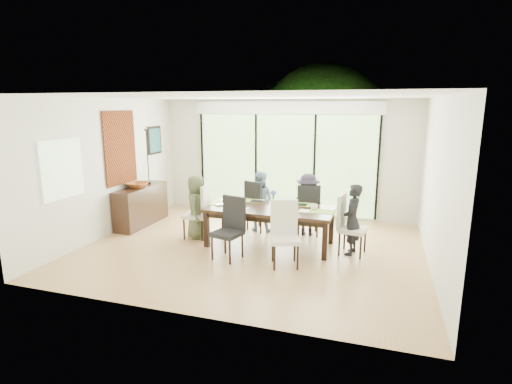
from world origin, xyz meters
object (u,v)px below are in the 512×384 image
(chair_right_end, at_px, (353,225))
(cup_b, at_px, (276,207))
(chair_left_end, at_px, (196,211))
(person_far_left, at_px, (260,201))
(bowl, at_px, (137,185))
(person_right_end, at_px, (352,220))
(chair_far_right, at_px, (308,209))
(cup_a, at_px, (237,201))
(person_far_right, at_px, (308,205))
(cup_c, at_px, (314,207))
(chair_near_left, at_px, (227,229))
(person_left_end, at_px, (197,207))
(chair_far_left, at_px, (260,205))
(table_top, at_px, (270,209))
(laptop, at_px, (225,205))
(chair_near_right, at_px, (285,234))
(sideboard, at_px, (141,206))
(vase, at_px, (273,204))

(chair_right_end, bearing_deg, cup_b, 102.94)
(chair_left_end, distance_m, person_far_left, 1.34)
(chair_right_end, relative_size, bowl, 2.38)
(person_right_end, height_order, cup_b, person_right_end)
(chair_far_right, relative_size, cup_a, 8.87)
(person_right_end, distance_m, cup_a, 2.19)
(person_far_right, distance_m, cup_c, 0.79)
(person_right_end, height_order, bowl, person_right_end)
(chair_near_left, relative_size, bowl, 2.38)
(person_left_end, distance_m, bowl, 1.60)
(cup_c, bearing_deg, cup_b, -162.90)
(chair_right_end, xyz_separation_m, bowl, (-4.52, 0.34, 0.37))
(chair_left_end, bearing_deg, chair_right_end, 84.36)
(chair_left_end, relative_size, chair_right_end, 1.00)
(person_left_end, relative_size, cup_c, 10.40)
(chair_left_end, height_order, cup_a, chair_left_end)
(chair_far_left, height_order, cup_c, chair_far_left)
(table_top, height_order, chair_far_right, chair_far_right)
(person_far_left, height_order, cup_b, person_far_left)
(laptop, bearing_deg, person_right_end, -42.76)
(chair_near_left, distance_m, person_far_right, 2.00)
(chair_near_right, relative_size, cup_a, 8.87)
(laptop, bearing_deg, bowl, 123.39)
(person_right_end, relative_size, sideboard, 0.83)
(person_far_right, bearing_deg, table_top, 53.78)
(person_left_end, height_order, bowl, person_left_end)
(table_top, distance_m, person_far_right, 1.00)
(person_left_end, height_order, cup_b, person_left_end)
(sideboard, relative_size, bowl, 3.36)
(person_left_end, xyz_separation_m, cup_b, (1.63, -0.10, 0.15))
(chair_near_right, xyz_separation_m, cup_c, (0.30, 0.97, 0.24))
(chair_near_left, distance_m, person_far_left, 1.70)
(chair_far_right, bearing_deg, cup_c, 94.54)
(person_left_end, xyz_separation_m, person_far_left, (1.03, 0.83, 0.00))
(chair_left_end, relative_size, vase, 9.17)
(person_left_end, height_order, vase, person_left_end)
(laptop, distance_m, cup_b, 1.00)
(person_far_left, relative_size, laptop, 3.91)
(chair_far_right, relative_size, bowl, 2.38)
(cup_b, distance_m, bowl, 3.20)
(person_far_right, bearing_deg, person_right_end, 135.56)
(chair_near_left, height_order, cup_b, chair_near_left)
(chair_left_end, distance_m, chair_near_right, 2.18)
(chair_near_left, distance_m, bowl, 2.82)
(chair_near_right, bearing_deg, chair_far_left, 99.44)
(laptop, distance_m, bowl, 2.22)
(chair_near_left, relative_size, person_far_right, 0.85)
(chair_near_left, distance_m, person_right_end, 2.16)
(vase, bearing_deg, person_right_end, -2.00)
(person_right_end, bearing_deg, bowl, -87.18)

